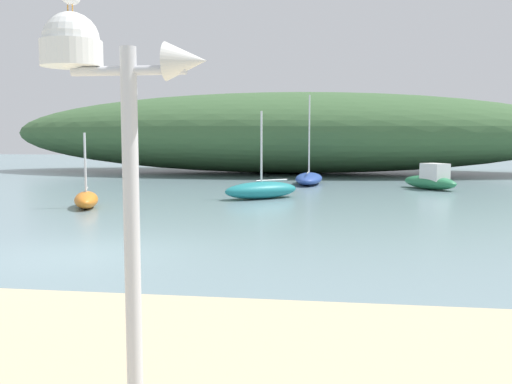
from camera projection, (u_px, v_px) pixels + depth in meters
name	position (u px, v px, depth m)	size (l,w,h in m)	color
ground_plane	(86.00, 254.00, 12.45)	(120.00, 120.00, 0.00)	gray
distant_hill	(286.00, 133.00, 39.20)	(38.67, 12.49, 5.46)	#3D6038
mast_structure	(102.00, 100.00, 4.17)	(1.23, 0.45, 3.28)	silver
sailboat_inner_mooring	(86.00, 199.00, 20.41)	(1.66, 2.55, 2.67)	orange
sailboat_off_point	(261.00, 190.00, 23.29)	(3.30, 2.97, 3.55)	teal
sailboat_far_left	(309.00, 178.00, 30.18)	(1.44, 4.27, 4.67)	#2D4C9E
motorboat_far_right	(431.00, 180.00, 27.29)	(2.78, 3.23, 1.25)	#287A4C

